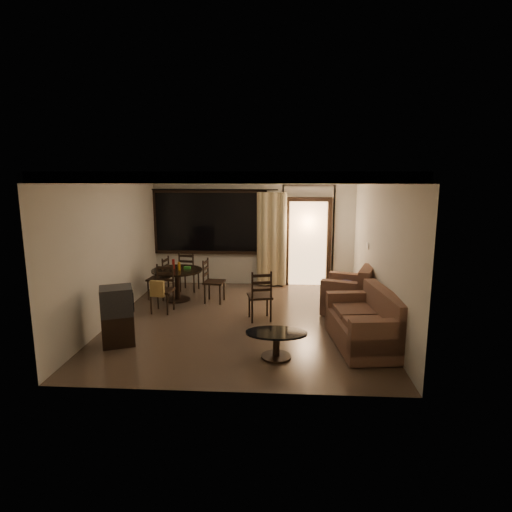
# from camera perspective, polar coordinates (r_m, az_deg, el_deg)

# --- Properties ---
(ground) EXTENTS (5.50, 5.50, 0.00)m
(ground) POSITION_cam_1_polar(r_m,az_deg,el_deg) (8.32, -1.60, -8.52)
(ground) COLOR #7F6651
(ground) RESTS_ON ground
(room_shell) EXTENTS (5.50, 6.70, 5.50)m
(room_shell) POSITION_cam_1_polar(r_m,az_deg,el_deg) (9.62, 2.82, 5.34)
(room_shell) COLOR beige
(room_shell) RESTS_ON ground
(dining_table) EXTENTS (1.11, 1.11, 0.91)m
(dining_table) POSITION_cam_1_polar(r_m,az_deg,el_deg) (9.59, -10.47, -2.63)
(dining_table) COLOR black
(dining_table) RESTS_ON ground
(dining_chair_west) EXTENTS (0.47, 0.47, 0.95)m
(dining_chair_west) POSITION_cam_1_polar(r_m,az_deg,el_deg) (9.86, -12.80, -3.93)
(dining_chair_west) COLOR black
(dining_chair_west) RESTS_ON ground
(dining_chair_east) EXTENTS (0.47, 0.47, 0.95)m
(dining_chair_east) POSITION_cam_1_polar(r_m,az_deg,el_deg) (9.40, -5.64, -4.46)
(dining_chair_east) COLOR black
(dining_chair_east) RESTS_ON ground
(dining_chair_south) EXTENTS (0.47, 0.52, 0.95)m
(dining_chair_south) POSITION_cam_1_polar(r_m,az_deg,el_deg) (8.89, -12.40, -5.43)
(dining_chair_south) COLOR black
(dining_chair_south) RESTS_ON ground
(dining_chair_north) EXTENTS (0.47, 0.47, 0.95)m
(dining_chair_north) POSITION_cam_1_polar(r_m,az_deg,el_deg) (10.37, -8.89, -3.05)
(dining_chair_north) COLOR black
(dining_chair_north) RESTS_ON ground
(tv_cabinet) EXTENTS (0.64, 0.62, 0.97)m
(tv_cabinet) POSITION_cam_1_polar(r_m,az_deg,el_deg) (7.41, -18.00, -7.59)
(tv_cabinet) COLOR black
(tv_cabinet) RESTS_ON ground
(sofa) EXTENTS (1.09, 1.77, 0.90)m
(sofa) POSITION_cam_1_polar(r_m,az_deg,el_deg) (7.26, 14.63, -8.86)
(sofa) COLOR #3F1F1D
(sofa) RESTS_ON ground
(armchair) EXTENTS (1.17, 1.17, 0.93)m
(armchair) POSITION_cam_1_polar(r_m,az_deg,el_deg) (8.83, 12.53, -5.00)
(armchair) COLOR #3F1F1D
(armchair) RESTS_ON ground
(coffee_table) EXTENTS (0.94, 0.57, 0.41)m
(coffee_table) POSITION_cam_1_polar(r_m,az_deg,el_deg) (6.64, 2.72, -11.19)
(coffee_table) COLOR black
(coffee_table) RESTS_ON ground
(side_chair) EXTENTS (0.53, 0.53, 0.99)m
(side_chair) POSITION_cam_1_polar(r_m,az_deg,el_deg) (8.24, 0.53, -6.56)
(side_chair) COLOR black
(side_chair) RESTS_ON ground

